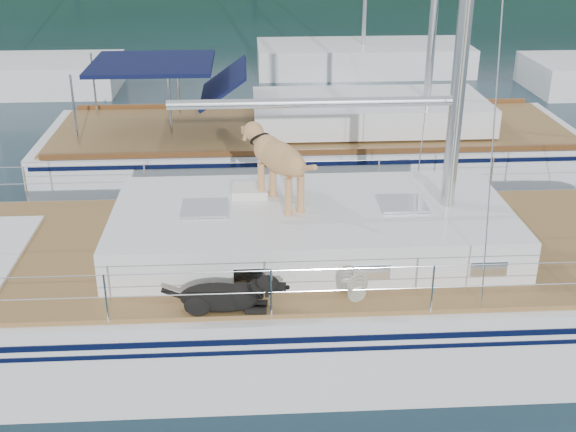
{
  "coord_description": "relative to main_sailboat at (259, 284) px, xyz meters",
  "views": [
    {
      "loc": [
        -0.02,
        -8.66,
        5.53
      ],
      "look_at": [
        0.5,
        0.2,
        1.6
      ],
      "focal_mm": 45.0,
      "sensor_mm": 36.0,
      "label": 1
    }
  ],
  "objects": [
    {
      "name": "main_sailboat",
      "position": [
        0.0,
        0.0,
        0.0
      ],
      "size": [
        12.0,
        3.8,
        14.01
      ],
      "color": "white",
      "rests_on": "ground"
    },
    {
      "name": "ground",
      "position": [
        -0.09,
        0.0,
        -0.68
      ],
      "size": [
        120.0,
        120.0,
        0.0
      ],
      "primitive_type": "plane",
      "color": "black",
      "rests_on": "ground"
    },
    {
      "name": "neighbor_sailboat",
      "position": [
        1.34,
        5.81,
        -0.05
      ],
      "size": [
        11.0,
        3.5,
        13.3
      ],
      "color": "white",
      "rests_on": "ground"
    },
    {
      "name": "bg_boat_center",
      "position": [
        3.91,
        16.0,
        -0.23
      ],
      "size": [
        7.2,
        3.0,
        11.65
      ],
      "color": "white",
      "rests_on": "ground"
    }
  ]
}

